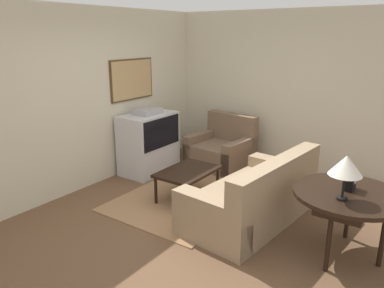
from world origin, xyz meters
The scene contains 11 objects.
ground_plane centered at (0.00, 0.00, 0.00)m, with size 12.00×12.00×0.00m, color brown.
wall_back centered at (0.01, 2.13, 1.35)m, with size 12.00×0.10×2.70m.
wall_right centered at (2.63, 0.00, 1.35)m, with size 0.06×12.00×2.70m.
area_rug centered at (0.47, 0.56, 0.01)m, with size 2.10×1.66×0.01m.
tv centered at (1.03, 1.75, 0.52)m, with size 0.98×0.60×1.10m.
couch centered at (0.44, -0.52, 0.30)m, with size 1.96×1.14×0.88m.
armchair centered at (1.97, 0.86, 0.29)m, with size 0.98×1.08×0.92m.
coffee_table centered at (0.49, 0.55, 0.39)m, with size 0.90×0.62×0.44m.
console_table centered at (0.29, -1.66, 0.66)m, with size 1.13×1.13×0.73m.
table_lamp centered at (0.07, -1.63, 1.08)m, with size 0.32×0.32×0.46m.
mantel_clock centered at (0.37, -1.63, 0.81)m, with size 0.17×0.10×0.16m.
Camera 1 is at (-3.56, -2.37, 2.30)m, focal length 35.00 mm.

